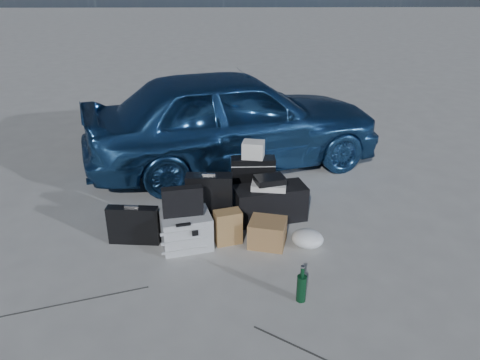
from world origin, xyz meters
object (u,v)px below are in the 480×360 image
(car, at_px, (234,119))
(suitcase_right, at_px, (253,182))
(duffel_bag, at_px, (270,203))
(green_bottle, at_px, (302,284))
(cardboard_box, at_px, (267,233))
(briefcase, at_px, (133,225))
(suitcase_left, at_px, (210,202))
(pelican_case, at_px, (186,230))

(car, height_order, suitcase_right, car)
(duffel_bag, height_order, green_bottle, duffel_bag)
(car, bearing_deg, cardboard_box, 171.13)
(briefcase, bearing_deg, green_bottle, -26.38)
(suitcase_left, xyz_separation_m, cardboard_box, (0.59, -0.33, -0.18))
(pelican_case, relative_size, briefcase, 0.94)
(pelican_case, xyz_separation_m, duffel_bag, (0.87, 0.52, 0.02))
(briefcase, relative_size, suitcase_right, 0.86)
(green_bottle, bearing_deg, suitcase_right, 100.83)
(cardboard_box, bearing_deg, duffel_bag, 83.23)
(car, xyz_separation_m, briefcase, (-1.02, -2.01, -0.48))
(suitcase_left, bearing_deg, suitcase_right, 49.14)
(car, height_order, cardboard_box, car)
(briefcase, xyz_separation_m, green_bottle, (1.56, -0.94, -0.03))
(car, xyz_separation_m, duffel_bag, (0.39, -1.55, -0.48))
(suitcase_left, bearing_deg, pelican_case, -122.96)
(cardboard_box, bearing_deg, green_bottle, -75.84)
(suitcase_left, bearing_deg, cardboard_box, -28.18)
(pelican_case, bearing_deg, cardboard_box, -14.74)
(suitcase_left, relative_size, green_bottle, 1.88)
(briefcase, height_order, duffel_bag, briefcase)
(briefcase, bearing_deg, cardboard_box, 1.95)
(car, relative_size, pelican_case, 8.33)
(briefcase, distance_m, suitcase_right, 1.47)
(car, distance_m, suitcase_left, 1.80)
(duffel_bag, relative_size, green_bottle, 2.37)
(briefcase, height_order, suitcase_right, suitcase_right)
(car, relative_size, cardboard_box, 11.24)
(cardboard_box, xyz_separation_m, green_bottle, (0.22, -0.88, 0.03))
(suitcase_right, relative_size, green_bottle, 1.81)
(car, xyz_separation_m, green_bottle, (0.55, -2.95, -0.51))
(pelican_case, xyz_separation_m, green_bottle, (1.03, -0.87, -0.01))
(suitcase_right, xyz_separation_m, duffel_bag, (0.17, -0.34, -0.10))
(suitcase_right, height_order, duffel_bag, suitcase_right)
(pelican_case, relative_size, duffel_bag, 0.61)
(duffel_bag, xyz_separation_m, green_bottle, (0.16, -1.39, -0.03))
(pelican_case, distance_m, suitcase_right, 1.12)
(suitcase_right, distance_m, duffel_bag, 0.39)
(car, xyz_separation_m, suitcase_left, (-0.26, -1.74, -0.37))
(green_bottle, bearing_deg, suitcase_left, 123.83)
(briefcase, relative_size, cardboard_box, 1.44)
(suitcase_left, relative_size, duffel_bag, 0.80)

